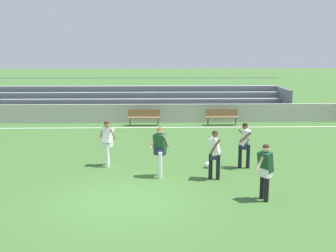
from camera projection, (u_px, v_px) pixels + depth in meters
ground_plane at (124, 201)px, 11.46m from camera, size 160.00×160.00×0.00m
field_line_sideline at (140, 128)px, 22.18m from camera, size 44.00×0.12×0.01m
sideline_wall at (141, 113)px, 23.63m from camera, size 48.00×0.16×1.07m
bleacher_stand at (81, 101)px, 25.88m from camera, size 26.00×3.32×2.32m
bench_far_right at (144, 116)px, 22.74m from camera, size 1.80×0.40×0.90m
bench_near_bin at (222, 115)px, 22.86m from camera, size 1.80×0.40×0.90m
player_white_on_ball at (245, 141)px, 14.48m from camera, size 0.50×0.61×1.64m
player_white_overlapping at (215, 151)px, 13.22m from camera, size 0.46×0.56×1.62m
player_dark_pressing_high at (265, 167)px, 11.36m from camera, size 0.64×0.49×1.62m
player_dark_wide_right at (160, 147)px, 13.48m from camera, size 0.67×0.49×1.68m
player_white_wide_left at (107, 139)px, 14.75m from camera, size 0.66×0.53×1.65m
soccer_ball at (207, 165)px, 14.65m from camera, size 0.22×0.22×0.22m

